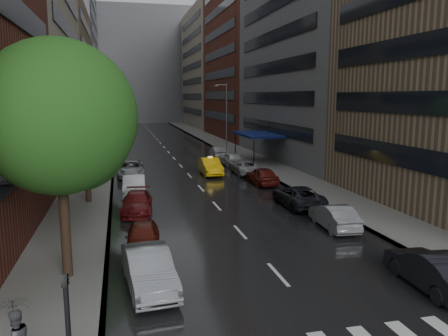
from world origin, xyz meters
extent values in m
plane|color=gray|center=(0.00, 0.00, 0.00)|extent=(220.00, 220.00, 0.00)
cube|color=black|center=(0.00, 50.00, 0.01)|extent=(14.00, 140.00, 0.01)
cube|color=gray|center=(-9.00, 50.00, 0.07)|extent=(4.00, 140.00, 0.15)
cube|color=gray|center=(9.00, 50.00, 0.07)|extent=(4.00, 140.00, 0.15)
cube|color=#937A5B|center=(-15.00, 64.00, 11.00)|extent=(8.00, 28.00, 22.00)
cube|color=slate|center=(-15.00, 94.00, 19.00)|extent=(8.00, 32.00, 38.00)
cube|color=slate|center=(15.00, 36.00, 12.00)|extent=(8.00, 28.00, 24.00)
cube|color=maroon|center=(15.00, 64.00, 18.00)|extent=(8.00, 28.00, 36.00)
cube|color=gray|center=(15.00, 94.00, 14.00)|extent=(8.00, 32.00, 28.00)
cube|color=slate|center=(0.00, 118.00, 16.00)|extent=(40.00, 14.00, 32.00)
cylinder|color=#382619|center=(-8.60, 5.59, 2.66)|extent=(0.40, 0.40, 5.33)
sphere|color=#1E5116|center=(-8.60, 5.59, 6.66)|extent=(6.09, 6.09, 6.09)
cylinder|color=#382619|center=(-8.60, 18.77, 2.66)|extent=(0.40, 0.40, 5.33)
sphere|color=#1E5116|center=(-8.60, 18.77, 6.66)|extent=(6.09, 6.09, 6.09)
cylinder|color=#382619|center=(-8.60, 30.67, 2.06)|extent=(0.40, 0.40, 4.13)
sphere|color=#1E5116|center=(-8.60, 30.67, 5.16)|extent=(4.72, 4.72, 4.72)
imported|color=#ECB30C|center=(2.05, 28.10, 0.80)|extent=(1.71, 4.88, 1.61)
imported|color=gray|center=(-5.40, 3.92, 0.79)|extent=(2.11, 4.91, 1.57)
imported|color=#571A11|center=(-5.40, 8.26, 0.69)|extent=(1.92, 4.14, 1.37)
imported|color=#5E1214|center=(-5.40, 15.45, 0.67)|extent=(2.33, 4.80, 1.34)
imported|color=silver|center=(-5.40, 20.71, 0.77)|extent=(1.79, 4.70, 1.53)
imported|color=gray|center=(-5.40, 28.78, 0.74)|extent=(2.66, 5.41, 1.48)
imported|color=black|center=(5.40, 1.37, 0.76)|extent=(1.91, 4.74, 1.53)
imported|color=gray|center=(5.40, 9.46, 0.70)|extent=(1.77, 4.36, 1.41)
imported|color=black|center=(5.40, 14.65, 0.71)|extent=(2.37, 5.11, 1.42)
imported|color=maroon|center=(5.40, 22.33, 0.76)|extent=(1.82, 4.48, 1.52)
imported|color=#96959A|center=(5.40, 27.61, 0.68)|extent=(2.38, 4.96, 1.36)
imported|color=silver|center=(5.40, 33.09, 0.74)|extent=(2.12, 4.49, 1.48)
imported|color=gray|center=(5.40, 39.69, 0.69)|extent=(1.62, 4.22, 1.37)
imported|color=black|center=(-9.19, -0.89, 1.80)|extent=(0.96, 0.98, 0.88)
imported|color=black|center=(-7.60, -2.83, 3.15)|extent=(0.18, 0.15, 0.90)
cylinder|color=gray|center=(-7.80, 30.00, 4.65)|extent=(0.18, 0.18, 9.00)
cube|color=gray|center=(-6.40, 30.00, 8.85)|extent=(0.50, 0.22, 0.16)
cylinder|color=gray|center=(7.80, 45.00, 4.65)|extent=(0.18, 0.18, 9.00)
cube|color=gray|center=(6.40, 45.00, 8.85)|extent=(0.50, 0.22, 0.16)
cube|color=navy|center=(9.00, 35.00, 3.15)|extent=(4.00, 8.00, 0.25)
cylinder|color=black|center=(7.40, 31.20, 1.65)|extent=(0.12, 0.12, 3.00)
cylinder|color=black|center=(7.40, 38.80, 1.65)|extent=(0.12, 0.12, 3.00)
camera|label=1|loc=(-6.30, -12.49, 7.47)|focal=35.00mm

